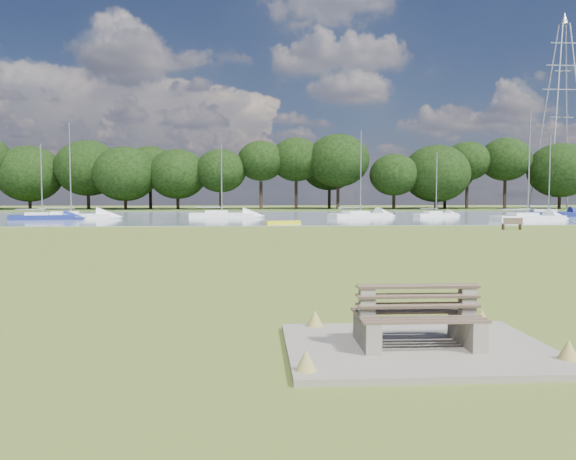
{
  "coord_description": "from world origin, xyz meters",
  "views": [
    {
      "loc": [
        -2.59,
        -22.75,
        2.51
      ],
      "look_at": [
        -1.38,
        -2.0,
        1.21
      ],
      "focal_mm": 35.0,
      "sensor_mm": 36.0,
      "label": 1
    }
  ],
  "objects": [
    {
      "name": "sailboat_3",
      "position": [
        8.57,
        36.51,
        0.51
      ],
      "size": [
        7.25,
        4.66,
        9.28
      ],
      "rotation": [
        0.0,
        0.0,
        0.42
      ],
      "color": "white",
      "rests_on": "river"
    },
    {
      "name": "pylon",
      "position": [
        49.15,
        70.0,
        20.45
      ],
      "size": [
        6.96,
        4.88,
        32.8
      ],
      "color": "#9A9B9E",
      "rests_on": "far_bank"
    },
    {
      "name": "riverbank_bench",
      "position": [
        15.87,
        16.47,
        0.44
      ],
      "size": [
        1.43,
        0.5,
        0.87
      ],
      "rotation": [
        0.0,
        0.0,
        -0.05
      ],
      "color": "brown",
      "rests_on": "ground"
    },
    {
      "name": "river",
      "position": [
        0.0,
        42.0,
        0.0
      ],
      "size": [
        220.0,
        40.0,
        0.1
      ],
      "primitive_type": "cube",
      "color": "gray",
      "rests_on": "ground"
    },
    {
      "name": "kayak",
      "position": [
        -0.25,
        24.07,
        0.2
      ],
      "size": [
        3.02,
        1.47,
        0.29
      ],
      "primitive_type": "cube",
      "rotation": [
        0.0,
        0.0,
        0.28
      ],
      "color": "yellow",
      "rests_on": "river"
    },
    {
      "name": "sailboat_5",
      "position": [
        30.58,
        39.01,
        0.55
      ],
      "size": [
        7.42,
        3.14,
        9.2
      ],
      "rotation": [
        0.0,
        0.0,
        -0.16
      ],
      "color": "navy",
      "rests_on": "river"
    },
    {
      "name": "far_bank",
      "position": [
        0.0,
        72.0,
        0.0
      ],
      "size": [
        220.0,
        20.0,
        0.4
      ],
      "primitive_type": "cube",
      "color": "#4C6626",
      "rests_on": "ground"
    },
    {
      "name": "ground",
      "position": [
        0.0,
        0.0,
        0.0
      ],
      "size": [
        220.0,
        220.0,
        0.0
      ],
      "primitive_type": "plane",
      "color": "olive"
    },
    {
      "name": "sailboat_4",
      "position": [
        22.79,
        28.2,
        0.54
      ],
      "size": [
        7.24,
        3.35,
        10.5
      ],
      "rotation": [
        0.0,
        0.0,
        0.21
      ],
      "color": "white",
      "rests_on": "river"
    },
    {
      "name": "concrete_pad",
      "position": [
        0.0,
        -14.0,
        0.05
      ],
      "size": [
        4.2,
        3.2,
        0.1
      ],
      "primitive_type": "cube",
      "color": "gray",
      "rests_on": "ground"
    },
    {
      "name": "tree_line",
      "position": [
        -9.41,
        68.0,
        7.19
      ],
      "size": [
        125.35,
        10.02,
        12.13
      ],
      "color": "black",
      "rests_on": "far_bank"
    },
    {
      "name": "bench_pair",
      "position": [
        -0.0,
        -14.0,
        0.53
      ],
      "size": [
        1.97,
        1.16,
        1.06
      ],
      "rotation": [
        0.0,
        0.0,
        -0.0
      ],
      "color": "gray",
      "rests_on": "concrete_pad"
    },
    {
      "name": "sailboat_7",
      "position": [
        -21.46,
        35.71,
        0.52
      ],
      "size": [
        7.8,
        3.67,
        9.75
      ],
      "rotation": [
        0.0,
        0.0,
        0.22
      ],
      "color": "white",
      "rests_on": "river"
    },
    {
      "name": "sailboat_1",
      "position": [
        -6.29,
        38.35,
        0.51
      ],
      "size": [
        7.04,
        2.27,
        7.92
      ],
      "rotation": [
        0.0,
        0.0,
        0.05
      ],
      "color": "white",
      "rests_on": "river"
    },
    {
      "name": "sailboat_0",
      "position": [
        -23.62,
        33.81,
        0.49
      ],
      "size": [
        6.28,
        3.11,
        7.47
      ],
      "rotation": [
        0.0,
        0.0,
        0.25
      ],
      "color": "navy",
      "rests_on": "river"
    },
    {
      "name": "sailboat_6",
      "position": [
        17.19,
        37.7,
        0.47
      ],
      "size": [
        5.17,
        2.85,
        7.13
      ],
      "rotation": [
        0.0,
        0.0,
        0.31
      ],
      "color": "white",
      "rests_on": "river"
    }
  ]
}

